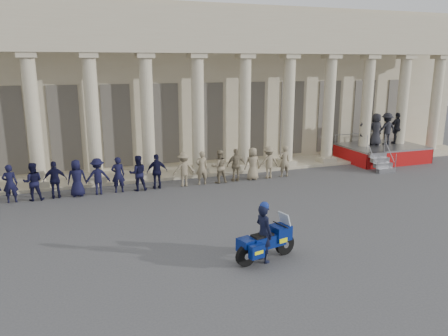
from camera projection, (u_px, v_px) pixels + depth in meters
ground at (227, 232)px, 15.44m from camera, size 90.00×90.00×0.00m
building at (148, 84)px, 27.88m from camera, size 40.00×12.50×9.00m
officer_rank at (79, 178)px, 19.43m from camera, size 21.01×0.63×1.67m
reviewing_stand at (383, 136)px, 26.37m from camera, size 4.70×4.40×2.88m
motorcycle at (267, 241)px, 13.13m from camera, size 2.13×1.08×1.38m
rider at (264, 232)px, 12.99m from camera, size 0.57×0.73×1.88m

